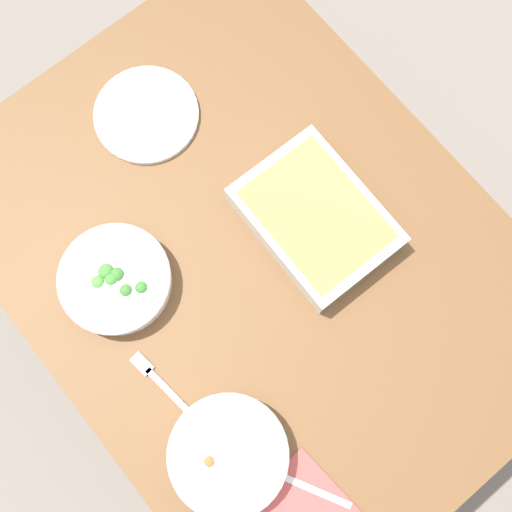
% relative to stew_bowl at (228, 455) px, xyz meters
% --- Properties ---
extents(ground_plane, '(6.00, 6.00, 0.00)m').
position_rel_stew_bowl_xyz_m(ground_plane, '(0.26, -0.28, -0.77)').
color(ground_plane, slate).
extents(dining_table, '(1.20, 0.90, 0.74)m').
position_rel_stew_bowl_xyz_m(dining_table, '(0.26, -0.28, -0.12)').
color(dining_table, brown).
rests_on(dining_table, ground_plane).
extents(stew_bowl, '(0.22, 0.22, 0.06)m').
position_rel_stew_bowl_xyz_m(stew_bowl, '(0.00, 0.00, 0.00)').
color(stew_bowl, white).
rests_on(stew_bowl, dining_table).
extents(broccoli_bowl, '(0.22, 0.22, 0.06)m').
position_rel_stew_bowl_xyz_m(broccoli_bowl, '(0.39, -0.03, -0.00)').
color(broccoli_bowl, white).
rests_on(broccoli_bowl, dining_table).
extents(baking_dish, '(0.30, 0.23, 0.06)m').
position_rel_stew_bowl_xyz_m(baking_dish, '(0.24, -0.41, 0.00)').
color(baking_dish, silver).
rests_on(baking_dish, dining_table).
extents(side_plate, '(0.22, 0.22, 0.01)m').
position_rel_stew_bowl_xyz_m(side_plate, '(0.64, -0.29, -0.03)').
color(side_plate, silver).
rests_on(side_plate, dining_table).
extents(spoon_by_stew, '(0.16, 0.10, 0.01)m').
position_rel_stew_bowl_xyz_m(spoon_by_stew, '(-0.11, -0.06, -0.03)').
color(spoon_by_stew, silver).
rests_on(spoon_by_stew, dining_table).
extents(fork_on_table, '(0.18, 0.04, 0.01)m').
position_rel_stew_bowl_xyz_m(fork_on_table, '(0.18, 0.02, -0.03)').
color(fork_on_table, silver).
rests_on(fork_on_table, dining_table).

